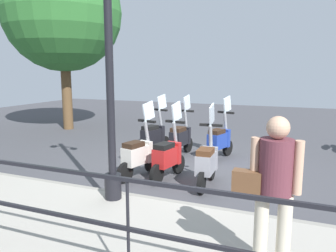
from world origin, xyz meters
TOP-DOWN VIEW (x-y plane):
  - ground_plane at (0.00, 0.00)m, footprint 28.00×28.00m
  - promenade_walkway at (-3.15, 0.00)m, footprint 2.20×20.00m
  - fence_railing at (-4.20, -0.00)m, footprint 0.04×16.03m
  - lamp_post_near at (-2.40, 0.39)m, footprint 0.26×0.90m
  - pedestrian_with_bag at (-3.45, -2.08)m, footprint 0.32×0.65m
  - tree_large at (3.10, 5.69)m, footprint 4.14×4.14m
  - scooter_near_0 at (-0.92, -0.74)m, footprint 1.23×0.44m
  - scooter_near_1 at (-0.79, 0.10)m, footprint 1.23×0.47m
  - scooter_near_2 at (-0.92, 0.69)m, footprint 1.21×0.51m
  - scooter_far_0 at (1.07, -0.51)m, footprint 1.20×0.54m
  - scooter_far_1 at (1.01, 0.48)m, footprint 1.23×0.45m
  - scooter_far_2 at (0.96, 1.21)m, footprint 1.20×0.54m

SIDE VIEW (x-z plane):
  - ground_plane at x=0.00m, z-range 0.00..0.00m
  - promenade_walkway at x=-3.15m, z-range 0.00..0.15m
  - scooter_near_0 at x=-0.92m, z-range -0.29..1.25m
  - scooter_near_1 at x=-0.79m, z-range -0.29..1.25m
  - scooter_near_2 at x=-0.92m, z-range -0.29..1.25m
  - scooter_far_0 at x=1.07m, z-range -0.29..1.25m
  - scooter_far_1 at x=1.01m, z-range -0.29..1.25m
  - scooter_far_2 at x=0.96m, z-range -0.29..1.25m
  - fence_railing at x=-4.20m, z-range 0.38..1.44m
  - pedestrian_with_bag at x=-3.45m, z-range 0.28..1.87m
  - lamp_post_near at x=-2.40m, z-range -0.10..4.42m
  - tree_large at x=3.10m, z-range 1.04..7.28m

